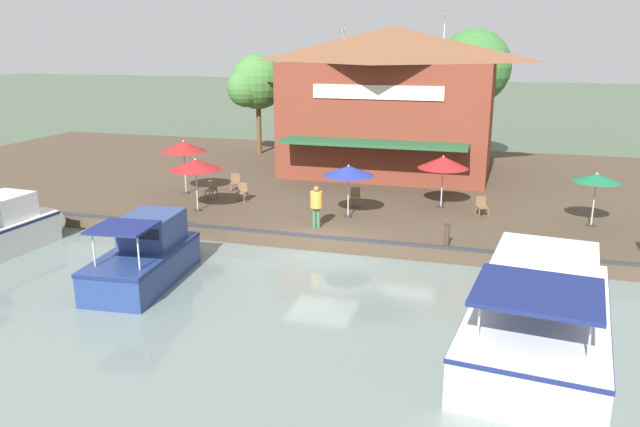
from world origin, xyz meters
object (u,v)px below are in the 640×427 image
Objects in this scene: cafe_chair_under_first_umbrella at (242,191)px; person_mid_patio at (316,202)px; patio_umbrella_by_entrance at (597,178)px; cafe_chair_mid_patio at (482,205)px; patio_umbrella_far_corner at (349,171)px; motorboat_outer_channel at (1,231)px; patio_umbrella_back_row at (195,165)px; patio_umbrella_mid_patio_right at (184,147)px; cafe_chair_facing_river at (355,196)px; cafe_chair_far_corner_seat at (212,189)px; patio_umbrella_mid_patio_left at (443,162)px; cafe_chair_beside_entrance at (235,181)px; mooring_post at (447,235)px; tree_downstream_bank at (470,69)px; tree_upstream_bank at (255,84)px; motorboat_distant_upstream at (541,306)px; motorboat_fourth_along at (151,254)px; waterfront_restaurant at (391,99)px.

cafe_chair_under_first_umbrella is 5.56m from person_mid_patio.
patio_umbrella_by_entrance is 4.60m from cafe_chair_mid_patio.
person_mid_patio is (1.89, -0.84, -0.92)m from patio_umbrella_far_corner.
patio_umbrella_back_row is at bearing 137.05° from motorboat_outer_channel.
patio_umbrella_mid_patio_right is 3.08× the size of cafe_chair_facing_river.
patio_umbrella_far_corner is at bearing 79.60° from cafe_chair_far_corner_seat.
patio_umbrella_back_row is at bearing 9.42° from cafe_chair_far_corner_seat.
patio_umbrella_mid_patio_left is at bearing 109.28° from patio_umbrella_back_row.
patio_umbrella_far_corner is 2.64× the size of cafe_chair_beside_entrance.
patio_umbrella_back_row is at bearing -100.36° from mooring_post.
person_mid_patio is 0.21× the size of tree_downstream_bank.
patio_umbrella_by_entrance is at bearing 98.55° from patio_umbrella_far_corner.
tree_upstream_bank reaches higher than cafe_chair_mid_patio.
patio_umbrella_by_entrance is 0.94× the size of patio_umbrella_back_row.
motorboat_distant_upstream is at bearing 57.63° from patio_umbrella_mid_patio_right.
cafe_chair_mid_patio is 0.15× the size of motorboat_fourth_along.
cafe_chair_mid_patio is 12.39m from cafe_chair_far_corner_seat.
waterfront_restaurant is 1.29× the size of motorboat_distant_upstream.
cafe_chair_beside_entrance is 11.10m from motorboat_outer_channel.
tree_downstream_bank is at bearing 165.34° from person_mid_patio.
cafe_chair_facing_river is 12.59m from motorboat_distant_upstream.
cafe_chair_far_corner_seat is 6.92m from person_mid_patio.
patio_umbrella_far_corner is 9.08m from motorboat_fourth_along.
tree_downstream_bank is (-14.18, -1.62, 5.04)m from cafe_chair_mid_patio.
cafe_chair_under_first_umbrella is 0.50× the size of person_mid_patio.
patio_umbrella_mid_patio_left is 10.34m from cafe_chair_beside_entrance.
tree_upstream_bank is (-21.54, -16.91, 4.22)m from motorboat_distant_upstream.
person_mid_patio is at bearing -11.00° from cafe_chair_facing_river.
motorboat_fourth_along is 6.60× the size of mooring_post.
patio_umbrella_mid_patio_left reaches higher than motorboat_fourth_along.
cafe_chair_far_corner_seat is 18.82m from tree_downstream_bank.
cafe_chair_beside_entrance is 7.65m from person_mid_patio.
cafe_chair_facing_river is 0.11× the size of tree_downstream_bank.
patio_umbrella_far_corner is 0.96× the size of patio_umbrella_back_row.
waterfront_restaurant is 12.71m from person_mid_patio.
tree_upstream_bank reaches higher than patio_umbrella_mid_patio_right.
patio_umbrella_mid_patio_right reaches higher than cafe_chair_under_first_umbrella.
cafe_chair_mid_patio is 0.13× the size of motorboat_outer_channel.
cafe_chair_facing_river is 3.84m from person_mid_patio.
person_mid_patio reaches higher than cafe_chair_mid_patio.
mooring_post is (-5.38, -3.00, 0.10)m from motorboat_distant_upstream.
patio_umbrella_far_corner is 2.64× the size of cafe_chair_under_first_umbrella.
person_mid_patio is at bearing 48.78° from cafe_chair_beside_entrance.
cafe_chair_beside_entrance is (-4.03, 0.02, -1.59)m from patio_umbrella_back_row.
cafe_chair_under_first_umbrella is (-2.15, 1.21, -1.59)m from patio_umbrella_back_row.
cafe_chair_under_first_umbrella is (0.64, 3.27, -1.84)m from patio_umbrella_mid_patio_right.
cafe_chair_mid_patio is (-0.22, -4.34, -1.50)m from patio_umbrella_by_entrance.
cafe_chair_beside_entrance is 1.89m from cafe_chair_far_corner_seat.
waterfront_restaurant reaches higher than tree_downstream_bank.
tree_upstream_bank is (-11.79, -19.29, 2.58)m from patio_umbrella_by_entrance.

